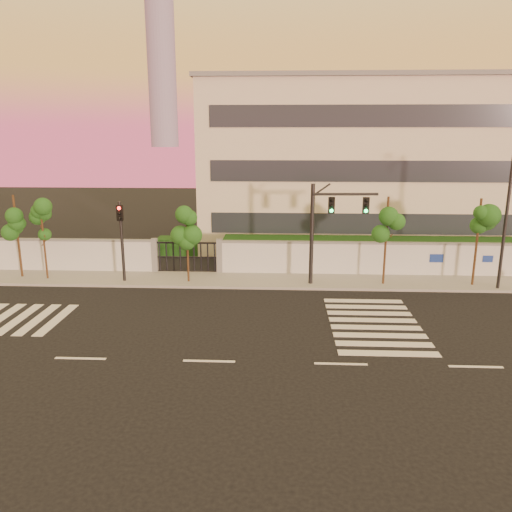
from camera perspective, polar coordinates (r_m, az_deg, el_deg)
The scene contains 15 objects.
ground at distance 19.53m, azimuth -5.38°, elevation -11.89°, with size 120.00×120.00×0.00m, color black.
sidewalk at distance 29.25m, azimuth -2.55°, elevation -2.77°, with size 60.00×3.00×0.15m, color gray.
perimeter_wall at distance 30.41m, azimuth -2.12°, elevation -0.16°, with size 60.00×0.36×2.20m.
hedge_row at distance 33.06m, azimuth 0.11°, elevation 0.55°, with size 41.00×4.25×1.80m.
institutional_building at distance 39.95m, azimuth 12.09°, elevation 10.32°, with size 24.40×12.40×12.25m.
distant_skyscraper at distance 309.63m, azimuth -10.89°, elevation 23.72°, with size 16.00×16.00×118.00m.
road_markings at distance 23.17m, azimuth -8.00°, elevation -7.66°, with size 57.00×7.62×0.02m.
street_tree_b at distance 32.13m, azimuth -25.73°, elevation 3.97°, with size 1.55×1.23×5.00m.
street_tree_c at distance 31.09m, azimuth -23.22°, elevation 3.54°, with size 1.37×1.09×4.72m.
street_tree_d at distance 28.31m, azimuth -7.86°, elevation 3.25°, with size 1.45×1.15×4.47m.
street_tree_e at distance 28.44m, azimuth 14.78°, elevation 3.89°, with size 1.51×1.20×5.09m.
street_tree_f at distance 29.92m, azimuth 24.15°, elevation 3.51°, with size 1.59×1.27×5.01m.
traffic_signal_main at distance 27.79m, azimuth 7.93°, elevation 3.81°, with size 3.66×0.42×5.78m.
traffic_signal_secondary at distance 29.20m, azimuth -15.14°, elevation 2.65°, with size 0.37×0.35×4.74m.
streetlight_east at distance 29.57m, azimuth 26.84°, elevation 4.24°, with size 0.47×1.90×7.89m.
Camera 1 is at (2.61, -17.38, 8.51)m, focal length 35.00 mm.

